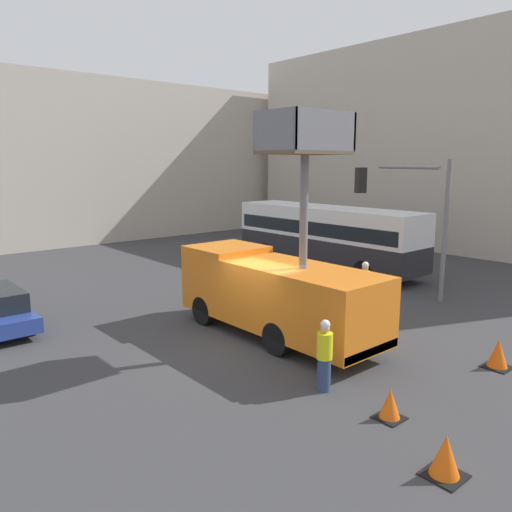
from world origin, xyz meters
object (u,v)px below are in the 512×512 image
at_px(road_worker_directing, 364,287).
at_px(traffic_cone_far_side, 445,457).
at_px(road_worker_near_truck, 324,356).
at_px(traffic_light_pole, 415,206).
at_px(traffic_cone_mid_road, 498,354).
at_px(traffic_cone_near_truck, 390,405).
at_px(utility_truck, 276,289).
at_px(city_bus, 326,233).

bearing_deg(road_worker_directing, traffic_cone_far_side, 169.96).
bearing_deg(road_worker_directing, road_worker_near_truck, 153.78).
relative_size(road_worker_directing, traffic_cone_far_side, 2.45).
relative_size(traffic_light_pole, traffic_cone_mid_road, 7.11).
height_order(road_worker_directing, traffic_cone_near_truck, road_worker_directing).
bearing_deg(traffic_cone_mid_road, traffic_cone_far_side, -164.65).
relative_size(traffic_cone_near_truck, traffic_cone_far_side, 0.86).
relative_size(utility_truck, traffic_cone_near_truck, 10.86).
bearing_deg(traffic_light_pole, road_worker_directing, 166.68).
relative_size(utility_truck, city_bus, 0.69).
relative_size(traffic_light_pole, traffic_cone_far_side, 7.12).
bearing_deg(traffic_cone_far_side, traffic_light_pole, 35.50).
bearing_deg(road_worker_directing, utility_truck, 121.31).
xyz_separation_m(road_worker_near_truck, traffic_cone_near_truck, (0.06, -1.83, -0.57)).
distance_m(traffic_cone_mid_road, traffic_cone_far_side, 5.69).
distance_m(city_bus, traffic_cone_near_truck, 15.52).
height_order(utility_truck, road_worker_directing, utility_truck).
bearing_deg(traffic_cone_mid_road, road_worker_directing, 76.16).
xyz_separation_m(traffic_light_pole, road_worker_near_truck, (-8.07, -2.79, -2.93)).
height_order(traffic_cone_near_truck, traffic_cone_mid_road, traffic_cone_mid_road).
height_order(city_bus, traffic_cone_near_truck, city_bus).
xyz_separation_m(utility_truck, traffic_cone_far_side, (-2.63, -7.17, -1.19)).
height_order(utility_truck, traffic_cone_near_truck, utility_truck).
xyz_separation_m(utility_truck, road_worker_directing, (4.19, -0.23, -0.60)).
bearing_deg(traffic_light_pole, traffic_cone_mid_road, -125.57).
bearing_deg(traffic_light_pole, road_worker_near_truck, -160.92).
xyz_separation_m(road_worker_directing, traffic_cone_mid_road, (-1.34, -5.43, -0.59)).
distance_m(road_worker_directing, traffic_cone_far_side, 9.75).
xyz_separation_m(traffic_cone_near_truck, traffic_cone_far_side, (-0.98, -1.80, 0.05)).
bearing_deg(traffic_cone_mid_road, utility_truck, 116.73).
distance_m(utility_truck, city_bus, 10.70).
bearing_deg(city_bus, traffic_cone_mid_road, 156.98).
distance_m(road_worker_near_truck, traffic_cone_near_truck, 1.91).
bearing_deg(road_worker_near_truck, traffic_cone_near_truck, -112.83).
xyz_separation_m(traffic_light_pole, traffic_cone_near_truck, (-8.02, -4.62, -3.49)).
bearing_deg(traffic_cone_far_side, traffic_cone_near_truck, 61.44).
height_order(traffic_light_pole, traffic_cone_mid_road, traffic_light_pole).
bearing_deg(utility_truck, traffic_cone_near_truck, -107.13).
relative_size(utility_truck, traffic_light_pole, 1.31).
relative_size(road_worker_near_truck, traffic_cone_near_truck, 2.65).
distance_m(road_worker_directing, traffic_cone_near_truck, 7.81).
bearing_deg(utility_truck, traffic_light_pole, -6.70).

